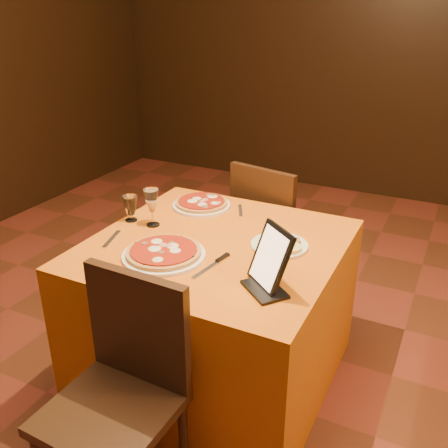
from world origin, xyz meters
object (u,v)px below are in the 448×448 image
at_px(wine_glass, 152,207).
at_px(tablet, 271,257).
at_px(main_table, 217,311).
at_px(chair_main_near, 110,412).
at_px(pizza_far, 201,204).
at_px(chair_main_far, 278,232).
at_px(water_glass, 130,209).
at_px(pizza_near, 164,253).

distance_m(wine_glass, tablet, 0.76).
distance_m(main_table, chair_main_near, 0.82).
xyz_separation_m(main_table, pizza_far, (-0.27, 0.35, 0.39)).
bearing_deg(chair_main_far, tablet, 120.12).
distance_m(main_table, tablet, 0.65).
bearing_deg(chair_main_near, water_glass, 122.24).
bearing_deg(water_glass, chair_main_near, -59.70).
distance_m(main_table, pizza_near, 0.47).
bearing_deg(pizza_far, water_glass, -125.10).
height_order(main_table, chair_main_far, chair_main_far).
distance_m(chair_main_near, water_glass, 1.04).
relative_size(chair_main_far, pizza_far, 2.95).
bearing_deg(main_table, wine_glass, 175.25).
bearing_deg(tablet, pizza_near, -142.52).
xyz_separation_m(main_table, tablet, (0.35, -0.24, 0.49)).
bearing_deg(tablet, wine_glass, -161.26).
relative_size(main_table, wine_glass, 5.79).
relative_size(pizza_near, pizza_far, 1.16).
height_order(main_table, tablet, tablet).
bearing_deg(tablet, chair_main_far, 147.54).
height_order(pizza_far, tablet, tablet).
bearing_deg(pizza_far, main_table, -52.57).
height_order(main_table, pizza_near, pizza_near).
bearing_deg(pizza_near, water_glass, 144.56).
height_order(main_table, pizza_far, pizza_far).
height_order(wine_glass, tablet, tablet).
distance_m(chair_main_near, pizza_near, 0.68).
xyz_separation_m(pizza_far, water_glass, (-0.22, -0.32, 0.05)).
relative_size(pizza_far, wine_glass, 1.62).
bearing_deg(main_table, water_glass, 176.55).
bearing_deg(pizza_near, main_table, 57.96).
bearing_deg(water_glass, main_table, -3.45).
relative_size(main_table, pizza_near, 3.06).
xyz_separation_m(chair_main_near, chair_main_far, (-0.00, 1.64, 0.00)).
xyz_separation_m(pizza_near, wine_glass, (-0.22, 0.25, 0.08)).
distance_m(chair_main_near, tablet, 0.79).
distance_m(chair_main_near, chair_main_far, 1.64).
xyz_separation_m(chair_main_near, tablet, (0.35, 0.58, 0.41)).
bearing_deg(wine_glass, chair_main_far, 65.47).
height_order(pizza_near, tablet, tablet).
xyz_separation_m(chair_main_far, wine_glass, (-0.36, -0.79, 0.39)).
xyz_separation_m(main_table, wine_glass, (-0.36, 0.03, 0.47)).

